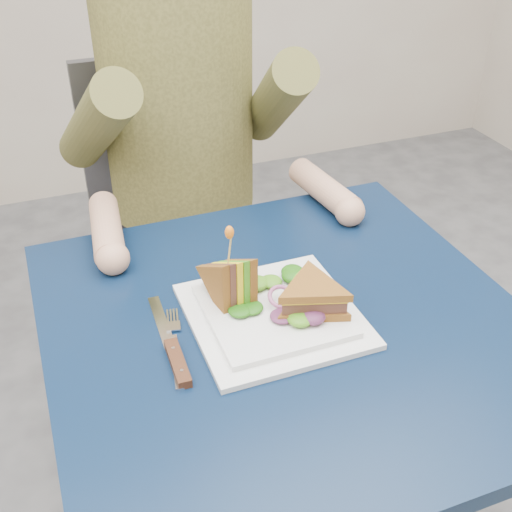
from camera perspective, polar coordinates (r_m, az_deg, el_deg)
name	(u,v)px	position (r m, az deg, el deg)	size (l,w,h in m)	color
table	(287,358)	(1.07, 2.80, -9.06)	(0.75, 0.75, 0.73)	black
chair	(177,213)	(1.70, -7.01, 3.82)	(0.42, 0.40, 0.93)	#47474C
diner	(179,87)	(1.45, -6.85, 14.69)	(0.54, 0.59, 0.74)	brown
plate	(273,314)	(1.02, 1.53, -5.14)	(0.26, 0.26, 0.02)	white
sandwich_flat	(312,297)	(1.00, 5.04, -3.64)	(0.16, 0.16, 0.05)	brown
sandwich_upright	(231,282)	(1.01, -2.26, -2.35)	(0.08, 0.13, 0.13)	brown
fork	(175,348)	(0.97, -7.20, -8.15)	(0.05, 0.18, 0.01)	silver
knife	(174,355)	(0.96, -7.26, -8.69)	(0.02, 0.22, 0.02)	silver
toothpick	(230,248)	(0.97, -2.34, 0.70)	(0.00, 0.00, 0.06)	tan
toothpick_frill	(229,232)	(0.96, -2.38, 2.11)	(0.01, 0.01, 0.02)	orange
lettuce_spill	(274,299)	(1.02, 1.60, -3.82)	(0.15, 0.13, 0.02)	#337A14
onion_ring	(281,297)	(1.01, 2.24, -3.63)	(0.04, 0.04, 0.01)	#9E4C7A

